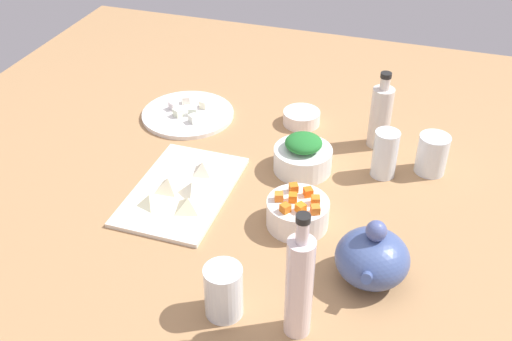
# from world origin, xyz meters

# --- Properties ---
(tabletop) EXTENTS (1.90, 1.90, 0.03)m
(tabletop) POSITION_xyz_m (0.00, 0.00, 0.01)
(tabletop) COLOR #A77B50
(tabletop) RESTS_ON ground
(cutting_board) EXTENTS (0.33, 0.21, 0.01)m
(cutting_board) POSITION_xyz_m (0.07, -0.16, 0.03)
(cutting_board) COLOR silver
(cutting_board) RESTS_ON tabletop
(plate_tofu) EXTENTS (0.25, 0.25, 0.01)m
(plate_tofu) POSITION_xyz_m (-0.26, -0.28, 0.04)
(plate_tofu) COLOR white
(plate_tofu) RESTS_ON tabletop
(bowl_greens) EXTENTS (0.14, 0.14, 0.06)m
(bowl_greens) POSITION_xyz_m (-0.11, 0.08, 0.06)
(bowl_greens) COLOR white
(bowl_greens) RESTS_ON tabletop
(bowl_carrots) EXTENTS (0.13, 0.13, 0.06)m
(bowl_carrots) POSITION_xyz_m (0.10, 0.12, 0.06)
(bowl_carrots) COLOR white
(bowl_carrots) RESTS_ON tabletop
(bowl_small_side) EXTENTS (0.10, 0.10, 0.04)m
(bowl_small_side) POSITION_xyz_m (-0.32, 0.03, 0.05)
(bowl_small_side) COLOR white
(bowl_small_side) RESTS_ON tabletop
(teapot) EXTENTS (0.16, 0.14, 0.14)m
(teapot) POSITION_xyz_m (0.21, 0.30, 0.08)
(teapot) COLOR #42568D
(teapot) RESTS_ON tabletop
(bottle_0) EXTENTS (0.05, 0.05, 0.20)m
(bottle_0) POSITION_xyz_m (-0.28, 0.24, 0.12)
(bottle_0) COLOR silver
(bottle_0) RESTS_ON tabletop
(bottle_1) EXTENTS (0.05, 0.05, 0.26)m
(bottle_1) POSITION_xyz_m (0.37, 0.20, 0.14)
(bottle_1) COLOR silver
(bottle_1) RESTS_ON tabletop
(drinking_glass_0) EXTENTS (0.06, 0.06, 0.12)m
(drinking_glass_0) POSITION_xyz_m (-0.15, 0.27, 0.09)
(drinking_glass_0) COLOR white
(drinking_glass_0) RESTS_ON tabletop
(drinking_glass_1) EXTENTS (0.07, 0.07, 0.11)m
(drinking_glass_1) POSITION_xyz_m (0.37, 0.06, 0.08)
(drinking_glass_1) COLOR white
(drinking_glass_1) RESTS_ON tabletop
(drinking_glass_2) EXTENTS (0.07, 0.07, 0.10)m
(drinking_glass_2) POSITION_xyz_m (-0.20, 0.38, 0.08)
(drinking_glass_2) COLOR white
(drinking_glass_2) RESTS_ON tabletop
(carrot_cube_0) EXTENTS (0.02, 0.02, 0.02)m
(carrot_cube_0) POSITION_xyz_m (0.12, 0.17, 0.10)
(carrot_cube_0) COLOR orange
(carrot_cube_0) RESTS_ON bowl_carrots
(carrot_cube_1) EXTENTS (0.02, 0.02, 0.02)m
(carrot_cube_1) POSITION_xyz_m (0.10, 0.11, 0.10)
(carrot_cube_1) COLOR orange
(carrot_cube_1) RESTS_ON bowl_carrots
(carrot_cube_2) EXTENTS (0.02, 0.02, 0.02)m
(carrot_cube_2) POSITION_xyz_m (0.06, 0.11, 0.10)
(carrot_cube_2) COLOR orange
(carrot_cube_2) RESTS_ON bowl_carrots
(carrot_cube_3) EXTENTS (0.02, 0.02, 0.02)m
(carrot_cube_3) POSITION_xyz_m (0.07, 0.14, 0.10)
(carrot_cube_3) COLOR orange
(carrot_cube_3) RESTS_ON bowl_carrots
(carrot_cube_4) EXTENTS (0.02, 0.02, 0.02)m
(carrot_cube_4) POSITION_xyz_m (0.12, 0.14, 0.10)
(carrot_cube_4) COLOR orange
(carrot_cube_4) RESTS_ON bowl_carrots
(carrot_cube_5) EXTENTS (0.02, 0.02, 0.02)m
(carrot_cube_5) POSITION_xyz_m (0.10, 0.08, 0.10)
(carrot_cube_5) COLOR orange
(carrot_cube_5) RESTS_ON bowl_carrots
(carrot_cube_6) EXTENTS (0.02, 0.02, 0.02)m
(carrot_cube_6) POSITION_xyz_m (0.09, 0.16, 0.10)
(carrot_cube_6) COLOR orange
(carrot_cube_6) RESTS_ON bowl_carrots
(carrot_cube_7) EXTENTS (0.02, 0.02, 0.02)m
(carrot_cube_7) POSITION_xyz_m (0.14, 0.11, 0.10)
(carrot_cube_7) COLOR orange
(carrot_cube_7) RESTS_ON bowl_carrots
(chopped_greens_mound) EXTENTS (0.12, 0.12, 0.04)m
(chopped_greens_mound) POSITION_xyz_m (-0.11, 0.08, 0.11)
(chopped_greens_mound) COLOR #23742D
(chopped_greens_mound) RESTS_ON bowl_greens
(tofu_cube_0) EXTENTS (0.03, 0.03, 0.02)m
(tofu_cube_0) POSITION_xyz_m (-0.23, -0.30, 0.05)
(tofu_cube_0) COLOR #E6EFCF
(tofu_cube_0) RESTS_ON plate_tofu
(tofu_cube_1) EXTENTS (0.03, 0.03, 0.02)m
(tofu_cube_1) POSITION_xyz_m (-0.25, -0.26, 0.05)
(tofu_cube_1) COLOR white
(tofu_cube_1) RESTS_ON plate_tofu
(tofu_cube_2) EXTENTS (0.03, 0.03, 0.02)m
(tofu_cube_2) POSITION_xyz_m (-0.30, -0.25, 0.05)
(tofu_cube_2) COLOR white
(tofu_cube_2) RESTS_ON plate_tofu
(tofu_cube_3) EXTENTS (0.03, 0.03, 0.02)m
(tofu_cube_3) POSITION_xyz_m (-0.26, -0.33, 0.05)
(tofu_cube_3) COLOR white
(tofu_cube_3) RESTS_ON plate_tofu
(tofu_cube_4) EXTENTS (0.03, 0.03, 0.02)m
(tofu_cube_4) POSITION_xyz_m (-0.21, -0.25, 0.05)
(tofu_cube_4) COLOR white
(tofu_cube_4) RESTS_ON plate_tofu
(tofu_cube_5) EXTENTS (0.03, 0.03, 0.02)m
(tofu_cube_5) POSITION_xyz_m (-0.30, -0.31, 0.05)
(tofu_cube_5) COLOR white
(tofu_cube_5) RESTS_ON plate_tofu
(dumpling_0) EXTENTS (0.06, 0.06, 0.03)m
(dumpling_0) POSITION_xyz_m (-0.01, -0.14, 0.05)
(dumpling_0) COLOR beige
(dumpling_0) RESTS_ON cutting_board
(dumpling_1) EXTENTS (0.06, 0.06, 0.03)m
(dumpling_1) POSITION_xyz_m (0.14, -0.20, 0.05)
(dumpling_1) COLOR beige
(dumpling_1) RESTS_ON cutting_board
(dumpling_2) EXTENTS (0.07, 0.07, 0.03)m
(dumpling_2) POSITION_xyz_m (0.08, -0.19, 0.06)
(dumpling_2) COLOR beige
(dumpling_2) RESTS_ON cutting_board
(dumpling_3) EXTENTS (0.07, 0.06, 0.03)m
(dumpling_3) POSITION_xyz_m (0.08, -0.13, 0.05)
(dumpling_3) COLOR beige
(dumpling_3) RESTS_ON cutting_board
(dumpling_4) EXTENTS (0.07, 0.07, 0.03)m
(dumpling_4) POSITION_xyz_m (0.13, -0.11, 0.05)
(dumpling_4) COLOR beige
(dumpling_4) RESTS_ON cutting_board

